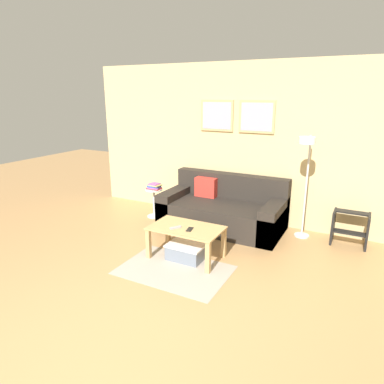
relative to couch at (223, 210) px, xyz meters
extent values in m
plane|color=tan|center=(0.12, -3.17, -0.28)|extent=(16.00, 16.00, 0.00)
cube|color=tan|center=(0.12, 0.49, 1.00)|extent=(5.60, 0.06, 2.55)
cube|color=tan|center=(-0.33, 0.45, 1.44)|extent=(0.57, 0.02, 0.50)
cube|color=#A393A8|center=(-0.33, 0.44, 1.44)|extent=(0.50, 0.01, 0.43)
cube|color=tan|center=(0.34, 0.45, 1.44)|extent=(0.57, 0.02, 0.50)
cube|color=#A393A8|center=(0.34, 0.44, 1.44)|extent=(0.50, 0.01, 0.43)
cube|color=#A39989|center=(0.04, -1.59, -0.27)|extent=(1.31, 0.89, 0.01)
cube|color=#28231E|center=(0.01, -0.05, -0.07)|extent=(1.90, 0.95, 0.41)
cube|color=#28231E|center=(0.01, 0.32, 0.33)|extent=(1.90, 0.20, 0.40)
cube|color=#28231E|center=(-0.82, -0.05, -0.01)|extent=(0.24, 0.95, 0.53)
cube|color=#28231E|center=(0.84, -0.05, -0.01)|extent=(0.24, 0.95, 0.53)
cube|color=red|center=(-0.37, 0.15, 0.29)|extent=(0.36, 0.14, 0.32)
cube|color=tan|center=(0.00, -1.22, 0.14)|extent=(0.93, 0.56, 0.02)
cube|color=tan|center=(-0.42, -1.46, -0.08)|extent=(0.06, 0.06, 0.40)
cube|color=tan|center=(0.43, -1.46, -0.08)|extent=(0.06, 0.06, 0.40)
cube|color=tan|center=(-0.42, -0.98, -0.08)|extent=(0.06, 0.06, 0.40)
cube|color=tan|center=(0.43, -0.98, -0.08)|extent=(0.06, 0.06, 0.40)
cube|color=slate|center=(0.02, -1.24, -0.18)|extent=(0.45, 0.36, 0.18)
cube|color=silver|center=(0.02, -1.24, -0.08)|extent=(0.48, 0.39, 0.02)
cylinder|color=silver|center=(1.21, 0.19, -0.27)|extent=(0.22, 0.22, 0.02)
cylinder|color=silver|center=(1.21, 0.19, 0.49)|extent=(0.03, 0.03, 1.48)
cylinder|color=silver|center=(1.21, 0.05, 1.23)|extent=(0.02, 0.29, 0.02)
cylinder|color=white|center=(1.21, -0.09, 1.20)|extent=(0.22, 0.22, 0.09)
cylinder|color=silver|center=(-1.23, -0.13, -0.27)|extent=(0.25, 0.25, 0.01)
cylinder|color=silver|center=(-1.23, -0.13, -0.03)|extent=(0.04, 0.04, 0.46)
cylinder|color=silver|center=(-1.23, -0.13, 0.21)|extent=(0.30, 0.30, 0.02)
cube|color=#B73333|center=(-1.22, -0.12, 0.23)|extent=(0.24, 0.17, 0.02)
cube|color=#8C4C93|center=(-1.21, -0.12, 0.25)|extent=(0.21, 0.16, 0.02)
cube|color=#335199|center=(-1.22, -0.12, 0.27)|extent=(0.22, 0.13, 0.03)
cube|color=#D8C666|center=(-1.21, -0.11, 0.29)|extent=(0.22, 0.18, 0.02)
cube|color=#8C4C93|center=(-1.22, -0.11, 0.31)|extent=(0.17, 0.17, 0.02)
cube|color=#99999E|center=(-0.10, -1.31, 0.16)|extent=(0.11, 0.15, 0.02)
cube|color=black|center=(0.08, -1.27, 0.15)|extent=(0.09, 0.15, 0.01)
cube|color=black|center=(1.63, 0.19, -0.04)|extent=(0.03, 0.31, 0.48)
cube|color=black|center=(2.07, 0.19, -0.04)|extent=(0.03, 0.31, 0.48)
cube|color=black|center=(1.85, 0.14, -0.08)|extent=(0.41, 0.14, 0.02)
cube|color=black|center=(1.85, 0.25, 0.19)|extent=(0.41, 0.14, 0.02)
camera|label=1|loc=(1.96, -4.79, 1.79)|focal=32.00mm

